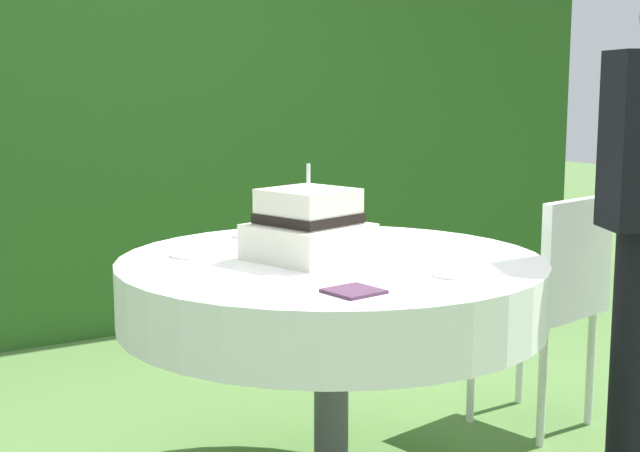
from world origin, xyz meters
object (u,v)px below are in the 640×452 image
serving_plate_far (452,274)px  wedding_cake (308,226)px  serving_plate_near (251,235)px  garden_chair (552,290)px  serving_plate_left (190,254)px  cake_table (331,291)px  napkin_stack (354,291)px

serving_plate_far → wedding_cake: bearing=116.2°
serving_plate_near → garden_chair: (1.04, -0.41, -0.24)m
serving_plate_far → serving_plate_left: same height
wedding_cake → garden_chair: 1.12m
cake_table → garden_chair: size_ratio=1.46×
garden_chair → cake_table: bearing=-176.3°
napkin_stack → serving_plate_far: bearing=4.3°
serving_plate_left → garden_chair: 1.40m
serving_plate_left → garden_chair: size_ratio=0.14×
garden_chair → serving_plate_near: bearing=158.5°
wedding_cake → serving_plate_far: size_ratio=3.49×
napkin_stack → cake_table: bearing=64.7°
serving_plate_far → cake_table: bearing=110.6°
serving_plate_near → cake_table: bearing=-86.4°
cake_table → garden_chair: 1.02m
cake_table → serving_plate_near: (-0.03, 0.48, 0.11)m
garden_chair → napkin_stack: bearing=-158.2°
cake_table → serving_plate_near: size_ratio=10.57×
serving_plate_far → napkin_stack: size_ratio=0.86×
serving_plate_far → serving_plate_left: bearing=127.7°
serving_plate_near → napkin_stack: 0.91m
cake_table → serving_plate_far: (0.15, -0.39, 0.11)m
cake_table → serving_plate_far: serving_plate_far is taller
serving_plate_near → napkin_stack: size_ratio=0.97×
serving_plate_near → serving_plate_far: (0.18, -0.87, 0.00)m
serving_plate_near → napkin_stack: serving_plate_near is taller
serving_plate_far → serving_plate_left: (-0.50, 0.65, 0.00)m
napkin_stack → garden_chair: (1.21, 0.48, -0.24)m
garden_chair → serving_plate_left: bearing=172.1°
cake_table → wedding_cake: size_ratio=3.45×
serving_plate_left → garden_chair: (1.36, -0.19, -0.24)m
wedding_cake → napkin_stack: (-0.14, -0.45, -0.09)m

